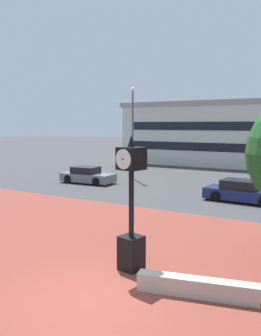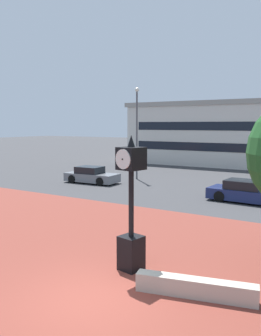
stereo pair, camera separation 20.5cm
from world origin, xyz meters
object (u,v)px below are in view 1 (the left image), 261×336
at_px(car_street_near, 87,176).
at_px(street_lamp_post, 133,125).
at_px(street_clock, 131,210).
at_px(car_street_mid, 243,192).

xyz_separation_m(car_street_near, street_lamp_post, (2.02, 3.58, 3.98)).
height_order(street_clock, street_lamp_post, street_lamp_post).
relative_size(street_clock, street_lamp_post, 0.56).
relative_size(car_street_near, street_lamp_post, 0.57).
bearing_deg(car_street_near, street_clock, 39.01).
height_order(street_clock, car_street_near, street_clock).
bearing_deg(car_street_near, car_street_mid, 83.61).
bearing_deg(street_clock, street_lamp_post, 131.54).
height_order(car_street_near, car_street_mid, same).
xyz_separation_m(car_street_mid, street_lamp_post, (-10.10, 4.32, 3.98)).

